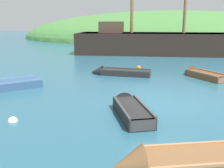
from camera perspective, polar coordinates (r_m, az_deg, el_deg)
name	(u,v)px	position (r m, az deg, el deg)	size (l,w,h in m)	color
ground_plane	(161,103)	(11.13, 10.44, -4.14)	(120.00, 120.00, 0.00)	#285B70
shore_hill	(169,40)	(46.62, 12.20, 9.30)	(53.61, 27.50, 9.70)	#477F3D
sailing_ship	(153,46)	(26.90, 8.81, 8.07)	(18.09, 6.74, 10.89)	black
rowboat_outer_left	(178,164)	(6.68, 14.07, -16.31)	(3.87, 2.53, 1.04)	brown
rowboat_portside	(3,87)	(14.13, -22.38, -0.56)	(2.98, 3.19, 1.12)	#335175
rowboat_center	(201,75)	(16.74, 18.59, 1.80)	(2.85, 2.92, 0.90)	brown
rowboat_far	(129,110)	(9.78, 3.76, -5.56)	(2.28, 3.23, 0.86)	black
rowboat_near_dock	(117,73)	(16.49, 1.19, 2.36)	(3.81, 1.09, 0.88)	black
buoy_orange	(139,68)	(19.08, 5.79, 3.50)	(0.35, 0.35, 0.35)	orange
buoy_white	(13,121)	(9.70, -20.60, -7.54)	(0.33, 0.33, 0.33)	white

